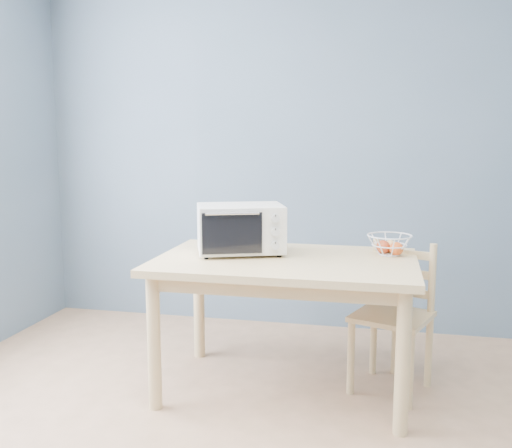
% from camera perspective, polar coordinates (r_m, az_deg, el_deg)
% --- Properties ---
extents(room, '(4.01, 4.51, 2.61)m').
position_cam_1_polar(room, '(1.97, -3.61, 5.80)').
color(room, tan).
rests_on(room, ground).
extents(dining_table, '(1.40, 0.90, 0.75)m').
position_cam_1_polar(dining_table, '(3.13, 2.96, -5.26)').
color(dining_table, '#DBBC83').
rests_on(dining_table, ground).
extents(toaster_oven, '(0.55, 0.48, 0.28)m').
position_cam_1_polar(toaster_oven, '(3.20, -1.88, -0.42)').
color(toaster_oven, white).
rests_on(toaster_oven, dining_table).
extents(fruit_basket, '(0.29, 0.29, 0.11)m').
position_cam_1_polar(fruit_basket, '(3.26, 13.21, -2.03)').
color(fruit_basket, white).
rests_on(fruit_basket, dining_table).
extents(dining_chair, '(0.50, 0.50, 0.82)m').
position_cam_1_polar(dining_chair, '(3.30, 13.65, -9.12)').
color(dining_chair, '#DBBC83').
rests_on(dining_chair, ground).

